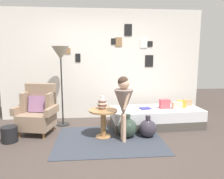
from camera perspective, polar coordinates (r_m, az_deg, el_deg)
The scene contains 17 objects.
ground_plane at distance 3.62m, azimuth -1.06°, elevation -15.93°, with size 12.00×12.00×0.00m, color #423833.
gallery_wall at distance 5.23m, azimuth -2.60°, elevation 6.64°, with size 4.80×0.12×2.60m.
rug at distance 4.02m, azimuth -0.73°, elevation -13.18°, with size 1.93×1.47×0.01m, color #333842.
armchair at distance 4.48m, azimuth -19.10°, elevation -5.47°, with size 0.85×0.71×0.97m.
daybed at distance 4.78m, azimuth 11.63°, elevation -7.23°, with size 1.94×0.90×0.40m.
pillow_head at distance 5.14m, azimuth 19.33°, elevation -3.28°, with size 0.17×0.12×0.14m, color tan.
pillow_mid at distance 4.90m, azimuth 17.96°, elevation -3.72°, with size 0.17×0.12×0.16m, color orange.
pillow_back at distance 4.76m, azimuth 16.89°, elevation -4.07°, with size 0.20×0.12×0.15m, color beige.
pillow_extra at distance 4.74m, azimuth 13.82°, elevation -3.73°, with size 0.21×0.12×0.19m, color #D64C56.
side_table at distance 4.03m, azimuth -2.34°, elevation -7.50°, with size 0.53×0.53×0.53m.
vase_striped at distance 4.02m, azimuth -2.61°, elevation -3.76°, with size 0.17×0.17×0.25m.
floor_lamp at distance 4.72m, azimuth -13.49°, elevation 8.35°, with size 0.36×0.36×1.72m.
person_child at distance 3.75m, azimuth 3.10°, elevation -2.84°, with size 0.34×0.34×1.17m.
book_on_daybed at distance 4.62m, azimuth 8.83°, elevation -4.95°, with size 0.22×0.16×0.03m, color #36368C.
demijohn_near at distance 4.09m, azimuth 4.13°, elevation -10.08°, with size 0.36×0.36×0.45m.
demijohn_far at distance 4.16m, azimuth 9.49°, elevation -10.10°, with size 0.33×0.33×0.42m.
magazine_basket at distance 4.30m, azimuth -25.61°, elevation -10.69°, with size 0.28×0.28×0.28m, color black.
Camera 1 is at (-0.23, -3.27, 1.54)m, focal length 34.39 mm.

